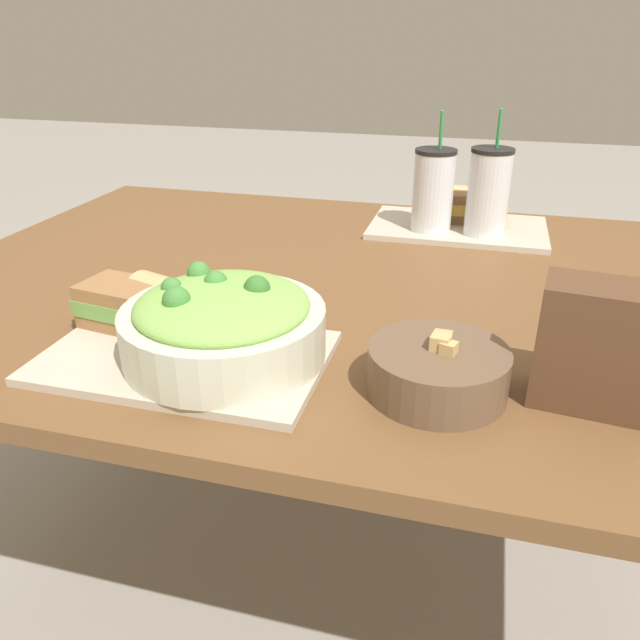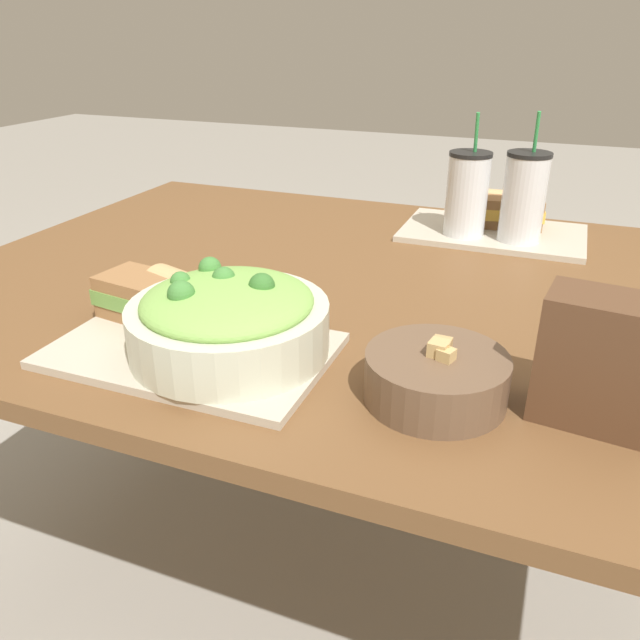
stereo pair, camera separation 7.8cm
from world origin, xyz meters
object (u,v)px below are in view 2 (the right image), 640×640
at_px(salad_bowl, 228,318).
at_px(sandwich_near, 148,298).
at_px(soup_bowl, 436,376).
at_px(baguette_far, 494,205).
at_px(baguette_near, 189,297).
at_px(chip_bag, 601,361).
at_px(sandwich_far, 509,211).
at_px(drink_cup_dark, 467,197).
at_px(drink_cup_red, 523,200).

xyz_separation_m(salad_bowl, sandwich_near, (-0.17, 0.05, -0.02)).
height_order(soup_bowl, baguette_far, baguette_far).
height_order(baguette_near, chip_bag, chip_bag).
xyz_separation_m(salad_bowl, sandwich_far, (0.29, 0.74, -0.02)).
xyz_separation_m(baguette_near, chip_bag, (0.57, -0.04, 0.03)).
height_order(salad_bowl, chip_bag, chip_bag).
relative_size(soup_bowl, baguette_far, 1.59).
bearing_deg(baguette_near, sandwich_near, 125.79).
height_order(baguette_near, drink_cup_dark, drink_cup_dark).
bearing_deg(chip_bag, baguette_near, -177.51).
xyz_separation_m(salad_bowl, drink_cup_red, (0.32, 0.64, 0.03)).
xyz_separation_m(drink_cup_dark, drink_cup_red, (0.11, 0.00, 0.00)).
height_order(sandwich_far, baguette_far, baguette_far).
distance_m(salad_bowl, sandwich_near, 0.17).
distance_m(baguette_near, baguette_far, 0.79).
height_order(baguette_near, baguette_far, same).
bearing_deg(salad_bowl, drink_cup_dark, 72.11).
relative_size(baguette_far, chip_bag, 0.71).
relative_size(drink_cup_dark, chip_bag, 1.62).
height_order(soup_bowl, chip_bag, chip_bag).
bearing_deg(baguette_far, salad_bowl, 161.39).
distance_m(baguette_far, chip_bag, 0.77).
relative_size(salad_bowl, chip_bag, 1.76).
distance_m(sandwich_far, baguette_far, 0.05).
relative_size(salad_bowl, baguette_near, 1.69).
distance_m(sandwich_near, drink_cup_dark, 0.70).
height_order(salad_bowl, baguette_far, salad_bowl).
xyz_separation_m(sandwich_near, drink_cup_dark, (0.37, 0.59, 0.05)).
bearing_deg(baguette_near, drink_cup_dark, -10.48).
relative_size(soup_bowl, chip_bag, 1.13).
xyz_separation_m(sandwich_far, chip_bag, (0.17, -0.71, 0.03)).
height_order(salad_bowl, baguette_near, salad_bowl).
distance_m(soup_bowl, chip_bag, 0.18).
relative_size(sandwich_far, baguette_far, 1.43).
bearing_deg(baguette_far, soup_bowl, -178.19).
xyz_separation_m(salad_bowl, drink_cup_dark, (0.21, 0.64, 0.03)).
relative_size(sandwich_near, baguette_near, 1.02).
relative_size(soup_bowl, baguette_near, 1.09).
bearing_deg(sandwich_near, baguette_near, 25.74).
relative_size(baguette_near, drink_cup_dark, 0.64).
relative_size(soup_bowl, drink_cup_dark, 0.70).
xyz_separation_m(drink_cup_dark, chip_bag, (0.25, -0.62, -0.02)).
xyz_separation_m(drink_cup_red, chip_bag, (0.14, -0.62, -0.02)).
bearing_deg(drink_cup_dark, sandwich_far, 50.20).
distance_m(baguette_near, sandwich_far, 0.77).
relative_size(salad_bowl, soup_bowl, 1.55).
bearing_deg(sandwich_far, baguette_far, 127.63).
relative_size(baguette_near, baguette_far, 1.46).
bearing_deg(salad_bowl, sandwich_near, 163.35).
relative_size(sandwich_near, drink_cup_red, 0.64).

